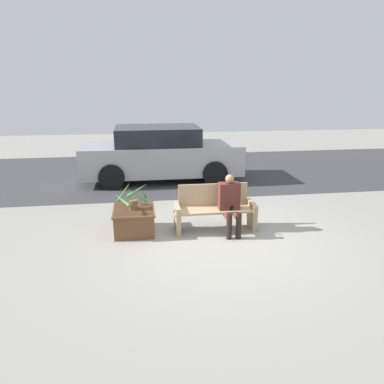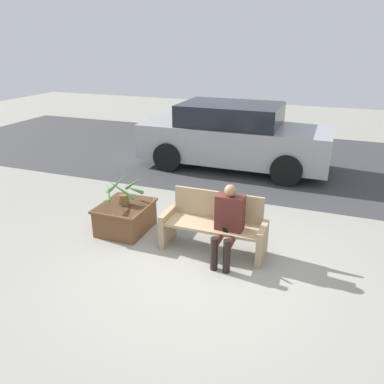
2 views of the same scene
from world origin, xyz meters
The scene contains 7 objects.
ground_plane centered at (0.00, 0.00, 0.00)m, with size 30.00×30.00×0.00m, color gray.
road_surface centered at (0.00, 5.51, 0.00)m, with size 20.00×6.00×0.01m, color #38383A.
bench centered at (0.03, 0.53, 0.41)m, with size 1.57×0.51×0.88m.
person_seated centered at (0.29, 0.33, 0.61)m, with size 0.40×0.60×1.13m.
planter_box centered at (-1.54, 0.60, 0.25)m, with size 0.79×0.90×0.47m.
potted_plant centered at (-1.54, 0.59, 0.70)m, with size 0.67×0.68×0.52m.
parked_car centered at (-0.75, 4.56, 0.78)m, with size 4.57×1.98×1.57m.
Camera 1 is at (-1.41, -6.27, 2.83)m, focal length 35.00 mm.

